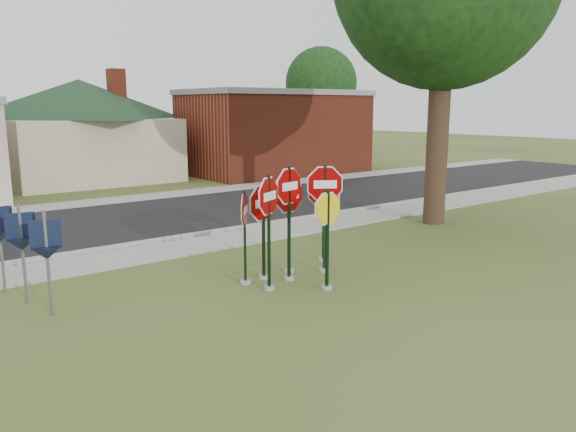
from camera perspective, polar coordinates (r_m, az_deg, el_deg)
ground at (r=11.71m, az=5.29°, el=-8.10°), size 120.00×120.00×0.00m
sidewalk_near at (r=15.99m, az=-8.25°, el=-2.80°), size 60.00×1.60×0.06m
road at (r=19.95m, az=-14.64°, el=-0.30°), size 60.00×7.00×0.04m
sidewalk_far at (r=23.91m, az=-18.72°, el=1.34°), size 60.00×1.60×0.06m
curb at (r=16.84m, az=-9.94°, el=-2.01°), size 60.00×0.20×0.14m
stop_sign_center at (r=12.31m, az=0.10°, el=1.02°), size 1.09×0.26×2.69m
stop_sign_yellow at (r=11.76m, az=4.04°, el=-1.30°), size 0.97×0.24×2.23m
stop_sign_left at (r=11.66m, az=-1.97°, el=0.04°), size 1.00×0.50×2.58m
stop_sign_right at (r=12.97m, az=3.76°, el=1.48°), size 1.00×0.61×2.66m
stop_sign_back_right at (r=12.90m, az=0.12°, el=0.59°), size 1.14×0.24×2.41m
stop_sign_back_left at (r=12.44m, az=-2.51°, el=-0.16°), size 1.13×0.24×2.32m
stop_sign_far_right at (r=13.93m, az=3.64°, el=1.07°), size 0.75×0.86×2.33m
stop_sign_far_left at (r=12.13m, az=-4.42°, el=-1.08°), size 0.68×0.77×2.16m
route_sign_row at (r=13.01m, az=-27.25°, el=-1.76°), size 1.43×4.63×2.00m
building_house at (r=31.55m, az=-20.34°, el=10.07°), size 11.60×11.60×6.20m
building_brick at (r=33.03m, az=-1.31°, el=8.61°), size 10.20×6.20×4.75m
bg_tree_right at (r=45.14m, az=3.37°, el=13.29°), size 5.60×5.60×8.40m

